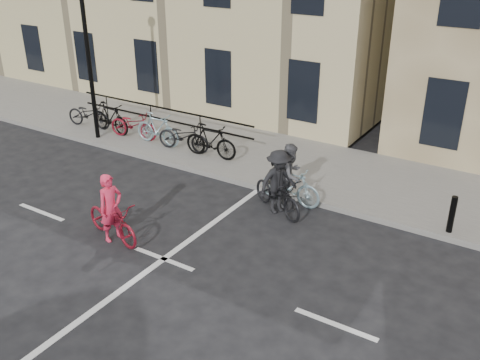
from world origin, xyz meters
The scene contains 8 objects.
ground centered at (0.00, 0.00, 0.00)m, with size 120.00×120.00×0.00m, color black.
sidewalk centered at (-4.00, 6.00, 0.07)m, with size 46.00×4.00×0.15m, color slate.
lamp_post centered at (-6.50, 4.40, 3.49)m, with size 0.36×0.36×5.28m.
bollard_east centered at (5.00, 4.25, 0.60)m, with size 0.14×0.14×0.90m, color black.
parked_bikes centered at (-4.92, 5.04, 0.65)m, with size 7.25×1.23×1.05m.
cyclist_pink centered at (-1.53, 0.06, 0.56)m, with size 1.90×0.99×1.61m.
cyclist_grey centered at (1.09, 3.80, 0.67)m, with size 1.73×0.83×1.66m.
cyclist_dark centered at (1.03, 3.24, 0.65)m, with size 1.96×1.41×1.66m.
Camera 1 is at (6.62, -7.40, 6.46)m, focal length 40.00 mm.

